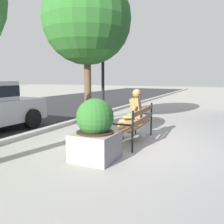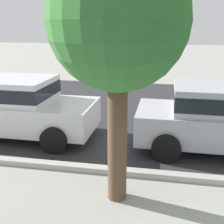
{
  "view_description": "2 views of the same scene",
  "coord_description": "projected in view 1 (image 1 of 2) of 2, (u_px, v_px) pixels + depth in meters",
  "views": [
    {
      "loc": [
        -5.51,
        -2.1,
        1.67
      ],
      "look_at": [
        0.25,
        0.62,
        0.75
      ],
      "focal_mm": 38.67,
      "sensor_mm": 36.0,
      "label": 1
    },
    {
      "loc": [
        -2.38,
        -2.1,
        2.9
      ],
      "look_at": [
        -3.59,
        4.46,
        0.8
      ],
      "focal_mm": 45.41,
      "sensor_mm": 36.0,
      "label": 2
    }
  ],
  "objects": [
    {
      "name": "ground_plane",
      "position": [
        130.0,
        144.0,
        6.06
      ],
      "size": [
        80.0,
        80.0,
        0.0
      ],
      "primitive_type": "plane",
      "color": "#9E9B93"
    },
    {
      "name": "curb_stone",
      "position": [
        40.0,
        131.0,
        7.27
      ],
      "size": [
        60.0,
        0.2,
        0.12
      ],
      "primitive_type": "cube",
      "color": "#B2AFA8",
      "rests_on": "ground"
    },
    {
      "name": "park_bench",
      "position": [
        137.0,
        122.0,
        6.17
      ],
      "size": [
        1.82,
        0.61,
        0.95
      ],
      "color": "olive",
      "rests_on": "ground"
    },
    {
      "name": "bronze_statue_seated",
      "position": [
        131.0,
        116.0,
        6.33
      ],
      "size": [
        0.6,
        0.83,
        1.37
      ],
      "color": "olive",
      "rests_on": "ground"
    },
    {
      "name": "concrete_planter",
      "position": [
        95.0,
        131.0,
        4.85
      ],
      "size": [
        0.84,
        0.84,
        1.26
      ],
      "color": "gray",
      "rests_on": "ground"
    },
    {
      "name": "street_tree_down_street",
      "position": [
        87.0,
        20.0,
        7.84
      ],
      "size": [
        2.9,
        2.9,
        4.98
      ],
      "color": "brown",
      "rests_on": "ground"
    },
    {
      "name": "lamp_post",
      "position": [
        103.0,
        55.0,
        9.41
      ],
      "size": [
        0.32,
        0.32,
        3.9
      ],
      "color": "black",
      "rests_on": "ground"
    }
  ]
}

